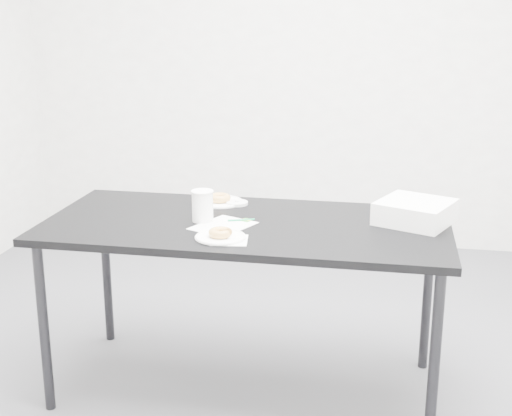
% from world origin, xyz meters
% --- Properties ---
extents(floor, '(4.00, 4.00, 0.00)m').
position_xyz_m(floor, '(0.00, 0.00, 0.00)').
color(floor, '#46464B').
rests_on(floor, ground).
extents(wall_back, '(4.00, 0.02, 2.70)m').
position_xyz_m(wall_back, '(0.00, 2.00, 1.35)').
color(wall_back, white).
rests_on(wall_back, floor).
extents(table, '(1.70, 0.80, 0.77)m').
position_xyz_m(table, '(0.02, -0.13, 0.72)').
color(table, black).
rests_on(table, floor).
extents(scorecard, '(0.28, 0.30, 0.00)m').
position_xyz_m(scorecard, '(-0.06, -0.20, 0.78)').
color(scorecard, white).
rests_on(scorecard, table).
extents(logo_patch, '(0.05, 0.05, 0.00)m').
position_xyz_m(logo_patch, '(0.02, -0.11, 0.78)').
color(logo_patch, green).
rests_on(logo_patch, scorecard).
extents(pen, '(0.11, 0.04, 0.01)m').
position_xyz_m(pen, '(-0.00, -0.12, 0.78)').
color(pen, '#0C8450').
rests_on(pen, scorecard).
extents(napkin, '(0.16, 0.16, 0.00)m').
position_xyz_m(napkin, '(0.00, -0.38, 0.78)').
color(napkin, white).
rests_on(napkin, table).
extents(plate_near, '(0.20, 0.20, 0.01)m').
position_xyz_m(plate_near, '(-0.04, -0.36, 0.78)').
color(plate_near, white).
rests_on(plate_near, napkin).
extents(donut_near, '(0.10, 0.10, 0.03)m').
position_xyz_m(donut_near, '(-0.04, -0.36, 0.80)').
color(donut_near, '#C68D3F').
rests_on(donut_near, plate_near).
extents(plate_far, '(0.22, 0.22, 0.01)m').
position_xyz_m(plate_far, '(-0.16, 0.15, 0.78)').
color(plate_far, white).
rests_on(plate_far, table).
extents(donut_far, '(0.12, 0.12, 0.03)m').
position_xyz_m(donut_far, '(-0.16, 0.15, 0.80)').
color(donut_far, '#C68D3F').
rests_on(donut_far, plate_far).
extents(coffee_cup, '(0.09, 0.09, 0.13)m').
position_xyz_m(coffee_cup, '(-0.16, -0.15, 0.84)').
color(coffee_cup, white).
rests_on(coffee_cup, table).
extents(cup_lid, '(0.10, 0.10, 0.01)m').
position_xyz_m(cup_lid, '(-0.08, 0.13, 0.78)').
color(cup_lid, white).
rests_on(cup_lid, table).
extents(bakery_box, '(0.37, 0.37, 0.09)m').
position_xyz_m(bakery_box, '(0.72, -0.00, 0.82)').
color(bakery_box, white).
rests_on(bakery_box, table).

